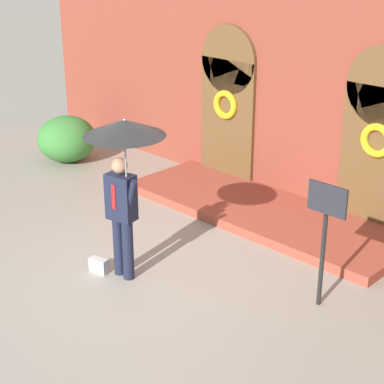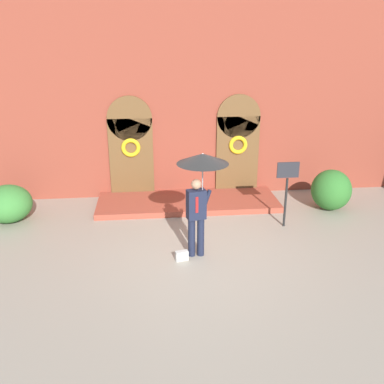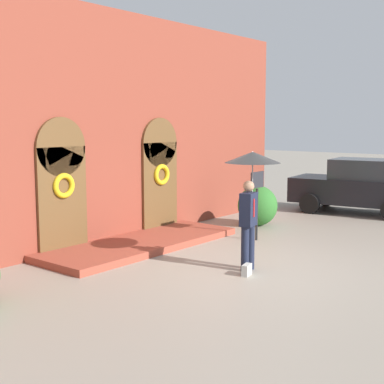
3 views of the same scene
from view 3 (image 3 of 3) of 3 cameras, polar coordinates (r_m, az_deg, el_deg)
The scene contains 7 objects.
ground_plane at distance 10.93m, azimuth 6.27°, elevation -8.15°, with size 80.00×80.00×0.00m, color gray.
building_facade at distance 13.23m, azimuth -8.97°, elevation 6.26°, with size 14.00×2.30×5.60m.
person_with_umbrella at distance 10.58m, azimuth 6.37°, elevation 1.87°, with size 1.10×1.10×2.36m.
handbag at distance 10.45m, azimuth 5.86°, elevation -8.26°, with size 0.28×0.12×0.22m, color #B7B7B2.
sign_post at distance 13.34m, azimuth 6.95°, elevation -0.22°, with size 0.56×0.06×1.72m.
shrub_right at distance 15.33m, azimuth 7.00°, elevation -1.45°, with size 1.10×1.14×1.15m, color #2D6B28.
parked_car at distance 18.08m, azimuth 17.42°, elevation 0.61°, with size 2.42×4.30×1.76m.
Camera 3 is at (-8.89, -5.65, 2.94)m, focal length 50.00 mm.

